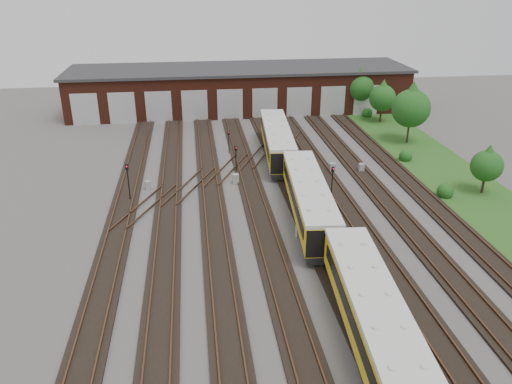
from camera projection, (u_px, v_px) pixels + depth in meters
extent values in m
plane|color=#44423F|center=(289.00, 231.00, 41.21)|extent=(120.00, 120.00, 0.00)
cube|color=black|center=(115.00, 241.00, 39.51)|extent=(2.40, 70.00, 0.18)
cube|color=#513320|center=(106.00, 240.00, 39.36)|extent=(0.10, 70.00, 0.15)
cube|color=#513320|center=(124.00, 238.00, 39.53)|extent=(0.10, 70.00, 0.15)
cube|color=black|center=(166.00, 238.00, 39.99)|extent=(2.40, 70.00, 0.18)
cube|color=#513320|center=(157.00, 236.00, 39.83)|extent=(0.10, 70.00, 0.15)
cube|color=#513320|center=(175.00, 235.00, 40.00)|extent=(0.10, 70.00, 0.15)
cube|color=black|center=(216.00, 235.00, 40.46)|extent=(2.40, 70.00, 0.18)
cube|color=#513320|center=(207.00, 233.00, 40.31)|extent=(0.10, 70.00, 0.15)
cube|color=#513320|center=(225.00, 232.00, 40.48)|extent=(0.10, 70.00, 0.15)
cube|color=black|center=(265.00, 231.00, 40.93)|extent=(2.40, 70.00, 0.18)
cube|color=#513320|center=(256.00, 230.00, 40.78)|extent=(0.10, 70.00, 0.15)
cube|color=#513320|center=(273.00, 229.00, 40.95)|extent=(0.10, 70.00, 0.15)
cube|color=black|center=(312.00, 228.00, 41.41)|extent=(2.40, 70.00, 0.18)
cube|color=#513320|center=(304.00, 227.00, 41.26)|extent=(0.10, 70.00, 0.15)
cube|color=#513320|center=(321.00, 226.00, 41.43)|extent=(0.10, 70.00, 0.15)
cube|color=black|center=(359.00, 226.00, 41.88)|extent=(2.40, 70.00, 0.18)
cube|color=#513320|center=(351.00, 224.00, 41.73)|extent=(0.10, 70.00, 0.15)
cube|color=#513320|center=(367.00, 223.00, 41.90)|extent=(0.10, 70.00, 0.15)
cube|color=black|center=(404.00, 223.00, 42.35)|extent=(2.40, 70.00, 0.18)
cube|color=#513320|center=(396.00, 221.00, 42.20)|extent=(0.10, 70.00, 0.15)
cube|color=#513320|center=(413.00, 220.00, 42.37)|extent=(0.10, 70.00, 0.15)
cube|color=black|center=(449.00, 220.00, 42.83)|extent=(2.40, 70.00, 0.18)
cube|color=#513320|center=(441.00, 219.00, 42.68)|extent=(0.10, 70.00, 0.15)
cube|color=#513320|center=(457.00, 218.00, 42.85)|extent=(0.10, 70.00, 0.15)
cube|color=#513320|center=(190.00, 186.00, 49.21)|extent=(5.40, 9.62, 0.15)
cube|color=#513320|center=(227.00, 169.00, 53.31)|extent=(5.40, 9.62, 0.15)
cube|color=#513320|center=(259.00, 155.00, 57.40)|extent=(5.40, 9.62, 0.15)
cube|color=#513320|center=(146.00, 205.00, 45.12)|extent=(5.40, 9.62, 0.15)
cube|color=#513320|center=(287.00, 142.00, 61.50)|extent=(5.40, 9.62, 0.15)
cube|color=#4E1F13|center=(240.00, 89.00, 76.20)|extent=(50.00, 12.00, 6.00)
cube|color=#2E2E31|center=(239.00, 69.00, 74.91)|extent=(51.00, 12.50, 0.40)
cube|color=#B0B2B6|center=(85.00, 109.00, 68.47)|extent=(3.60, 0.12, 4.40)
cube|color=#B0B2B6|center=(122.00, 108.00, 69.06)|extent=(3.60, 0.12, 4.40)
cube|color=#B0B2B6|center=(159.00, 107.00, 69.65)|extent=(3.60, 0.12, 4.40)
cube|color=#B0B2B6|center=(195.00, 106.00, 70.25)|extent=(3.60, 0.12, 4.40)
cube|color=#B0B2B6|center=(230.00, 105.00, 70.84)|extent=(3.60, 0.12, 4.40)
cube|color=#B0B2B6|center=(265.00, 104.00, 71.43)|extent=(3.60, 0.12, 4.40)
cube|color=#B0B2B6|center=(299.00, 102.00, 72.02)|extent=(3.60, 0.12, 4.40)
cube|color=#B0B2B6|center=(333.00, 101.00, 72.61)|extent=(3.60, 0.12, 4.40)
cube|color=#B0B2B6|center=(366.00, 100.00, 73.21)|extent=(3.60, 0.12, 4.40)
cube|color=#264E1A|center=(448.00, 174.00, 52.50)|extent=(8.00, 55.00, 0.05)
cube|color=black|center=(371.00, 338.00, 28.29)|extent=(3.65, 15.76, 0.62)
cube|color=#E6B10C|center=(373.00, 317.00, 27.70)|extent=(3.96, 15.78, 2.29)
cube|color=silver|center=(376.00, 298.00, 27.17)|extent=(4.07, 15.79, 0.31)
cube|color=black|center=(349.00, 314.00, 27.53)|extent=(1.17, 13.70, 0.88)
cube|color=black|center=(398.00, 312.00, 27.65)|extent=(1.17, 13.70, 0.88)
cube|color=black|center=(308.00, 213.00, 42.78)|extent=(3.65, 15.76, 0.62)
cube|color=#E6B10C|center=(309.00, 198.00, 42.18)|extent=(3.96, 15.78, 2.29)
cube|color=silver|center=(309.00, 184.00, 41.65)|extent=(4.07, 15.79, 0.31)
cube|color=black|center=(292.00, 195.00, 42.02)|extent=(1.17, 13.70, 0.88)
cube|color=black|center=(325.00, 195.00, 42.14)|extent=(1.17, 13.70, 0.88)
cube|color=black|center=(277.00, 152.00, 57.26)|extent=(3.65, 15.76, 0.62)
cube|color=#E6B10C|center=(277.00, 139.00, 56.67)|extent=(3.96, 15.78, 2.29)
cube|color=silver|center=(277.00, 128.00, 56.14)|extent=(4.07, 15.79, 0.31)
cube|color=black|center=(265.00, 137.00, 56.50)|extent=(1.17, 13.70, 0.88)
cube|color=black|center=(289.00, 137.00, 56.63)|extent=(1.17, 13.70, 0.88)
cylinder|color=black|center=(129.00, 185.00, 45.98)|extent=(0.11, 0.11, 3.09)
cube|color=black|center=(127.00, 167.00, 45.24)|extent=(0.28, 0.19, 0.53)
sphere|color=red|center=(126.00, 167.00, 45.11)|extent=(0.13, 0.13, 0.13)
cylinder|color=black|center=(236.00, 161.00, 52.73)|extent=(0.10, 0.10, 2.39)
cube|color=black|center=(236.00, 148.00, 52.14)|extent=(0.29, 0.22, 0.51)
sphere|color=red|center=(236.00, 148.00, 52.00)|extent=(0.12, 0.12, 0.12)
cylinder|color=black|center=(229.00, 144.00, 58.24)|extent=(0.09, 0.09, 2.24)
cube|color=black|center=(229.00, 133.00, 57.69)|extent=(0.24, 0.15, 0.47)
sphere|color=red|center=(229.00, 132.00, 57.56)|extent=(0.11, 0.11, 0.11)
cylinder|color=black|center=(332.00, 184.00, 47.17)|extent=(0.10, 0.10, 2.44)
cube|color=black|center=(333.00, 169.00, 46.57)|extent=(0.27, 0.19, 0.49)
sphere|color=red|center=(333.00, 169.00, 46.44)|extent=(0.12, 0.12, 0.12)
cube|color=#979A9B|center=(148.00, 185.00, 48.87)|extent=(0.62, 0.57, 0.87)
cube|color=#979A9B|center=(236.00, 179.00, 50.18)|extent=(0.64, 0.55, 1.00)
cube|color=#979A9B|center=(300.00, 231.00, 40.14)|extent=(0.61, 0.52, 0.95)
cube|color=#979A9B|center=(332.00, 168.00, 52.81)|extent=(0.67, 0.57, 1.06)
cube|color=#979A9B|center=(361.00, 168.00, 53.02)|extent=(0.57, 0.48, 0.95)
cylinder|color=#321F16|center=(358.00, 106.00, 74.50)|extent=(0.26, 0.26, 2.15)
sphere|color=#1C4E16|center=(360.00, 87.00, 73.34)|extent=(4.17, 4.17, 4.17)
cone|color=#1C4E16|center=(361.00, 77.00, 72.73)|extent=(3.58, 3.58, 2.98)
cylinder|color=#321F16|center=(381.00, 116.00, 70.22)|extent=(0.26, 0.26, 1.88)
sphere|color=#1C4E16|center=(382.00, 98.00, 69.20)|extent=(3.65, 3.65, 3.65)
cone|color=#1C4E16|center=(383.00, 89.00, 68.67)|extent=(3.13, 3.13, 2.61)
cylinder|color=#321F16|center=(408.00, 134.00, 61.74)|extent=(0.24, 0.24, 2.38)
sphere|color=#1C4E16|center=(411.00, 108.00, 60.45)|extent=(4.63, 4.63, 4.63)
cone|color=#1C4E16|center=(413.00, 95.00, 59.77)|extent=(3.97, 3.97, 3.31)
cylinder|color=#321F16|center=(483.00, 186.00, 47.89)|extent=(0.24, 0.24, 1.54)
sphere|color=#1C4E16|center=(487.00, 166.00, 47.05)|extent=(2.99, 2.99, 2.99)
cone|color=#1C4E16|center=(489.00, 155.00, 46.62)|extent=(2.56, 2.56, 2.13)
sphere|color=#1C4E16|center=(446.00, 189.00, 47.12)|extent=(1.56, 1.56, 1.56)
sphere|color=#1C4E16|center=(406.00, 154.00, 56.13)|extent=(1.47, 1.47, 1.47)
sphere|color=#1C4E16|center=(367.00, 112.00, 72.88)|extent=(1.51, 1.51, 1.51)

